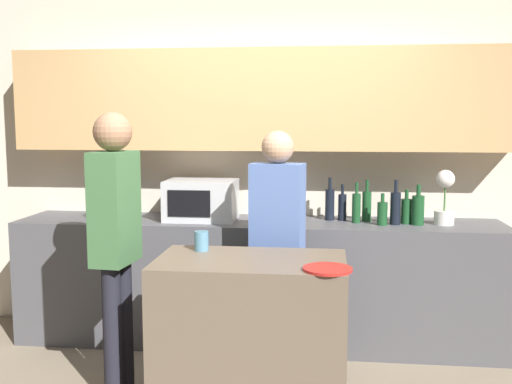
% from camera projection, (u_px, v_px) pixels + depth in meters
% --- Properties ---
extents(back_wall, '(6.40, 0.40, 2.70)m').
position_uv_depth(back_wall, '(262.00, 138.00, 4.65)').
color(back_wall, beige).
rests_on(back_wall, ground_plane).
extents(back_counter, '(3.60, 0.62, 0.93)m').
position_uv_depth(back_counter, '(258.00, 282.00, 4.51)').
color(back_counter, '#4C4C51').
rests_on(back_counter, ground_plane).
extents(kitchen_island, '(1.07, 0.64, 0.90)m').
position_uv_depth(kitchen_island, '(251.00, 336.00, 3.43)').
color(kitchen_island, brown).
rests_on(kitchen_island, ground_plane).
extents(microwave, '(0.52, 0.39, 0.30)m').
position_uv_depth(microwave, '(201.00, 200.00, 4.49)').
color(microwave, '#B7BABC').
rests_on(microwave, back_counter).
extents(toaster, '(0.26, 0.16, 0.18)m').
position_uv_depth(toaster, '(111.00, 206.00, 4.58)').
color(toaster, black).
rests_on(toaster, back_counter).
extents(potted_plant, '(0.14, 0.14, 0.40)m').
position_uv_depth(potted_plant, '(445.00, 197.00, 4.28)').
color(potted_plant, silver).
rests_on(potted_plant, back_counter).
extents(bottle_0, '(0.07, 0.07, 0.32)m').
position_uv_depth(bottle_0, '(330.00, 204.00, 4.48)').
color(bottle_0, black).
rests_on(bottle_0, back_counter).
extents(bottle_1, '(0.06, 0.06, 0.27)m').
position_uv_depth(bottle_1, '(342.00, 207.00, 4.47)').
color(bottle_1, black).
rests_on(bottle_1, back_counter).
extents(bottle_2, '(0.06, 0.06, 0.30)m').
position_uv_depth(bottle_2, '(356.00, 207.00, 4.36)').
color(bottle_2, '#194723').
rests_on(bottle_2, back_counter).
extents(bottle_3, '(0.07, 0.07, 0.31)m').
position_uv_depth(bottle_3, '(367.00, 205.00, 4.44)').
color(bottle_3, '#194723').
rests_on(bottle_3, back_counter).
extents(bottle_4, '(0.07, 0.07, 0.23)m').
position_uv_depth(bottle_4, '(382.00, 213.00, 4.27)').
color(bottle_4, '#194723').
rests_on(bottle_4, back_counter).
extents(bottle_5, '(0.07, 0.07, 0.32)m').
position_uv_depth(bottle_5, '(395.00, 208.00, 4.29)').
color(bottle_5, black).
rests_on(bottle_5, back_counter).
extents(bottle_6, '(0.08, 0.08, 0.25)m').
position_uv_depth(bottle_6, '(406.00, 211.00, 4.32)').
color(bottle_6, '#194723').
rests_on(bottle_6, back_counter).
extents(bottle_7, '(0.09, 0.09, 0.29)m').
position_uv_depth(bottle_7, '(418.00, 209.00, 4.27)').
color(bottle_7, '#194723').
rests_on(bottle_7, back_counter).
extents(plate_on_island, '(0.26, 0.26, 0.01)m').
position_uv_depth(plate_on_island, '(328.00, 269.00, 3.11)').
color(plate_on_island, red).
rests_on(plate_on_island, kitchen_island).
extents(cup_0, '(0.09, 0.09, 0.12)m').
position_uv_depth(cup_0, '(202.00, 241.00, 3.58)').
color(cup_0, teal).
rests_on(cup_0, kitchen_island).
extents(person_left, '(0.23, 0.36, 1.72)m').
position_uv_depth(person_left, '(115.00, 230.00, 3.53)').
color(person_left, black).
rests_on(person_left, ground_plane).
extents(person_center, '(0.37, 0.25, 1.61)m').
position_uv_depth(person_center, '(277.00, 231.00, 3.93)').
color(person_center, black).
rests_on(person_center, ground_plane).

